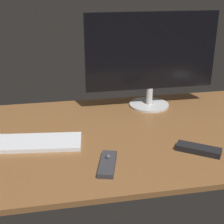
% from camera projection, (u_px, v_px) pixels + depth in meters
% --- Properties ---
extents(desk, '(1.40, 0.84, 0.02)m').
position_uv_depth(desk, '(122.00, 135.00, 1.38)').
color(desk, brown).
rests_on(desk, ground).
extents(monitor, '(0.63, 0.20, 0.46)m').
position_uv_depth(monitor, '(151.00, 56.00, 1.56)').
color(monitor, silver).
rests_on(monitor, desk).
extents(keyboard, '(0.38, 0.18, 0.02)m').
position_uv_depth(keyboard, '(34.00, 143.00, 1.28)').
color(keyboard, silver).
rests_on(keyboard, desk).
extents(media_remote, '(0.09, 0.17, 0.03)m').
position_uv_depth(media_remote, '(108.00, 163.00, 1.13)').
color(media_remote, '#2D2D33').
rests_on(media_remote, desk).
extents(tv_remote, '(0.16, 0.14, 0.02)m').
position_uv_depth(tv_remote, '(198.00, 149.00, 1.22)').
color(tv_remote, black).
rests_on(tv_remote, desk).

